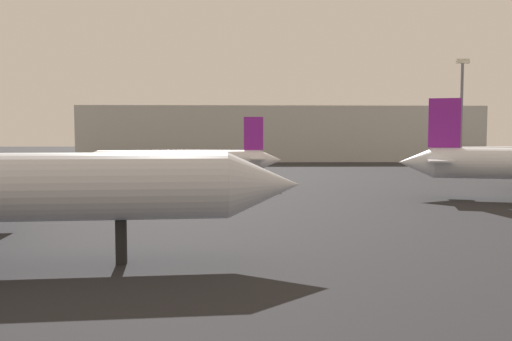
% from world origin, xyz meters
% --- Properties ---
extents(airplane_far_left, '(27.05, 24.99, 8.93)m').
position_xyz_m(airplane_far_left, '(-6.82, 58.29, 3.20)').
color(airplane_far_left, white).
rests_on(airplane_far_left, ground_plane).
extents(airplane_far_right, '(28.99, 16.78, 8.61)m').
position_xyz_m(airplane_far_right, '(51.73, 86.68, 3.06)').
color(airplane_far_right, silver).
rests_on(airplane_far_right, ground_plane).
extents(light_mast_right, '(2.40, 0.50, 20.03)m').
position_xyz_m(light_mast_right, '(40.25, 81.69, 11.28)').
color(light_mast_right, slate).
rests_on(light_mast_right, ground_plane).
extents(terminal_building, '(99.73, 24.64, 13.72)m').
position_xyz_m(terminal_building, '(11.31, 127.80, 6.86)').
color(terminal_building, '#B7B7B2').
rests_on(terminal_building, ground_plane).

